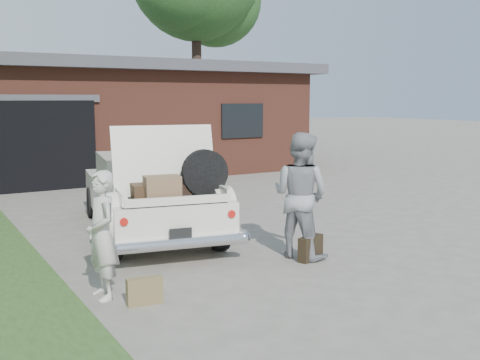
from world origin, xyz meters
TOP-DOWN VIEW (x-y plane):
  - ground at (0.00, 0.00)m, footprint 90.00×90.00m
  - house at (0.98, 11.47)m, footprint 12.80×7.80m
  - sedan at (-0.60, 2.59)m, footprint 2.59×4.81m
  - woman_left at (-2.24, -0.11)m, footprint 0.37×0.55m
  - woman_right at (0.70, 0.10)m, footprint 0.96×1.06m
  - suitcase_left at (-1.91, -0.55)m, footprint 0.41×0.17m
  - suitcase_right at (0.72, -0.13)m, footprint 0.47×0.28m

SIDE VIEW (x-z plane):
  - ground at x=0.00m, z-range 0.00..0.00m
  - suitcase_left at x=-1.91m, z-range 0.00..0.30m
  - suitcase_right at x=0.72m, z-range 0.00..0.34m
  - sedan at x=-0.60m, z-range -0.26..1.60m
  - woman_left at x=-2.24m, z-range 0.00..1.46m
  - woman_right at x=0.70m, z-range 0.00..1.78m
  - house at x=0.98m, z-range 0.02..3.32m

